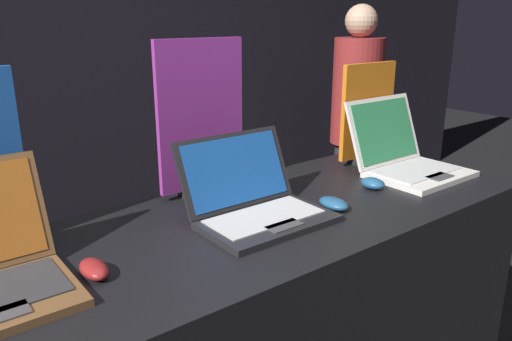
# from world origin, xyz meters

# --- Properties ---
(wall_back) EXTENTS (8.00, 0.05, 2.80)m
(wall_back) POSITION_xyz_m (0.00, 2.20, 1.40)
(wall_back) COLOR black
(wall_back) RESTS_ON ground_plane
(mouse_front) EXTENTS (0.06, 0.11, 0.04)m
(mouse_front) POSITION_xyz_m (-0.53, 0.30, 0.97)
(mouse_front) COLOR maroon
(mouse_front) RESTS_ON display_counter
(laptop_middle) EXTENTS (0.39, 0.34, 0.24)m
(laptop_middle) POSITION_xyz_m (-0.01, 0.35, 1.01)
(laptop_middle) COLOR black
(laptop_middle) RESTS_ON display_counter
(mouse_middle) EXTENTS (0.07, 0.11, 0.04)m
(mouse_middle) POSITION_xyz_m (0.24, 0.25, 0.97)
(mouse_middle) COLOR navy
(mouse_middle) RESTS_ON display_counter
(promo_stand_middle) EXTENTS (0.32, 0.07, 0.52)m
(promo_stand_middle) POSITION_xyz_m (-0.01, 0.64, 1.20)
(promo_stand_middle) COLOR black
(promo_stand_middle) RESTS_ON display_counter
(laptop_back) EXTENTS (0.37, 0.38, 0.28)m
(laptop_back) POSITION_xyz_m (0.74, 0.35, 1.02)
(laptop_back) COLOR silver
(laptop_back) RESTS_ON display_counter
(mouse_back) EXTENTS (0.07, 0.09, 0.04)m
(mouse_back) POSITION_xyz_m (0.49, 0.30, 0.97)
(mouse_back) COLOR navy
(mouse_back) RESTS_ON display_counter
(promo_stand_back) EXTENTS (0.30, 0.07, 0.41)m
(promo_stand_back) POSITION_xyz_m (0.74, 0.56, 1.15)
(promo_stand_back) COLOR black
(promo_stand_back) RESTS_ON display_counter
(person_bystander) EXTENTS (0.31, 0.31, 1.61)m
(person_bystander) POSITION_xyz_m (1.51, 1.28, 0.84)
(person_bystander) COLOR #282833
(person_bystander) RESTS_ON ground_plane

